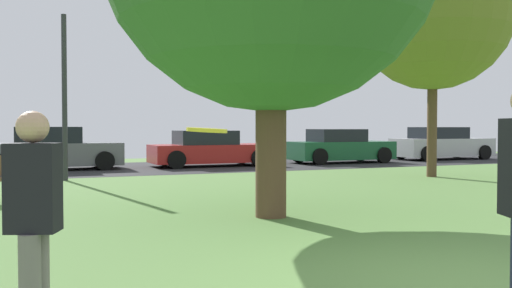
# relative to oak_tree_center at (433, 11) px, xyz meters

# --- Properties ---
(ground_plane) EXTENTS (44.00, 44.00, 0.00)m
(ground_plane) POSITION_rel_oak_tree_center_xyz_m (-7.36, -9.25, -4.82)
(ground_plane) COLOR #5B8442
(road_strip) EXTENTS (44.00, 6.40, 0.01)m
(road_strip) POSITION_rel_oak_tree_center_xyz_m (-7.36, 6.75, -4.81)
(road_strip) COLOR #28282B
(road_strip) RESTS_ON ground_plane
(oak_tree_center) EXTENTS (4.58, 4.58, 7.12)m
(oak_tree_center) POSITION_rel_oak_tree_center_xyz_m (0.00, 0.00, 0.00)
(oak_tree_center) COLOR brown
(oak_tree_center) RESTS_ON ground_plane
(person_catcher) EXTENTS (0.38, 0.32, 1.58)m
(person_catcher) POSITION_rel_oak_tree_center_xyz_m (-11.09, -9.21, -3.95)
(person_catcher) COLOR slate
(person_catcher) RESTS_ON ground_plane
(frisbee_disc) EXTENTS (0.36, 0.36, 0.04)m
(frisbee_disc) POSITION_rel_oak_tree_center_xyz_m (-10.03, -9.63, -3.37)
(frisbee_disc) COLOR yellow
(parked_car_grey) EXTENTS (4.37, 2.00, 1.46)m
(parked_car_grey) POSITION_rel_oak_tree_center_xyz_m (-10.06, 7.07, -4.15)
(parked_car_grey) COLOR slate
(parked_car_grey) RESTS_ON ground_plane
(parked_car_red) EXTENTS (4.44, 2.00, 1.32)m
(parked_car_red) POSITION_rel_oak_tree_center_xyz_m (-4.62, 6.69, -4.21)
(parked_car_red) COLOR #B21E1E
(parked_car_red) RESTS_ON ground_plane
(parked_car_green) EXTENTS (4.19, 1.93, 1.36)m
(parked_car_green) POSITION_rel_oak_tree_center_xyz_m (0.83, 6.45, -4.19)
(parked_car_green) COLOR #195633
(parked_car_green) RESTS_ON ground_plane
(parked_car_silver) EXTENTS (4.54, 1.98, 1.44)m
(parked_car_silver) POSITION_rel_oak_tree_center_xyz_m (6.28, 6.77, -4.15)
(parked_car_silver) COLOR #B7B7BC
(parked_car_silver) RESTS_ON ground_plane
(street_lamp_post) EXTENTS (0.14, 0.14, 4.50)m
(street_lamp_post) POSITION_rel_oak_tree_center_xyz_m (-9.98, 2.95, -2.57)
(street_lamp_post) COLOR #2D2D33
(street_lamp_post) RESTS_ON ground_plane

